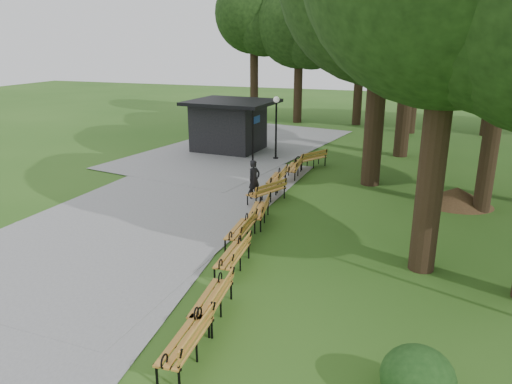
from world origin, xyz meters
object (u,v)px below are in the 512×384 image
(kiosk, at_px, (229,125))
(bench_3, at_px, (241,229))
(dirt_mound, at_px, (457,196))
(bench_6, at_px, (276,178))
(bench_0, at_px, (186,341))
(bench_1, at_px, (211,299))
(bench_2, at_px, (232,255))
(bench_8, at_px, (311,159))
(lamp_post, at_px, (276,115))
(bench_4, at_px, (258,211))
(person, at_px, (254,180))
(bench_7, at_px, (293,167))
(bench_5, at_px, (266,191))

(kiosk, height_order, bench_3, kiosk)
(dirt_mound, xyz_separation_m, bench_3, (-6.43, -6.17, 0.10))
(bench_6, bearing_deg, bench_0, 3.90)
(bench_1, bearing_deg, bench_2, -175.41)
(dirt_mound, distance_m, bench_1, 11.67)
(bench_0, distance_m, bench_1, 1.63)
(bench_8, bearing_deg, bench_6, 22.61)
(lamp_post, relative_size, bench_3, 1.73)
(kiosk, bearing_deg, bench_6, -48.10)
(dirt_mound, height_order, bench_4, bench_4)
(bench_0, bearing_deg, bench_8, -179.30)
(person, xyz_separation_m, bench_3, (1.09, -4.25, -0.34))
(bench_0, xyz_separation_m, bench_7, (-1.59, 13.63, 0.00))
(dirt_mound, bearing_deg, bench_7, 165.94)
(bench_3, xyz_separation_m, bench_4, (-0.06, 1.81, 0.00))
(bench_3, bearing_deg, kiosk, -159.59)
(bench_0, relative_size, bench_1, 1.00)
(bench_5, bearing_deg, bench_4, 34.67)
(bench_3, bearing_deg, bench_8, 176.95)
(bench_1, height_order, bench_7, same)
(kiosk, height_order, dirt_mound, kiosk)
(bench_1, height_order, bench_2, same)
(person, relative_size, kiosk, 0.34)
(kiosk, relative_size, dirt_mound, 2.01)
(bench_2, bearing_deg, bench_4, -175.82)
(bench_1, xyz_separation_m, bench_5, (-1.38, 8.10, 0.00))
(person, height_order, bench_2, person)
(person, height_order, bench_1, person)
(kiosk, distance_m, dirt_mound, 13.29)
(bench_4, bearing_deg, bench_8, 170.69)
(bench_3, bearing_deg, lamp_post, -172.07)
(bench_0, height_order, bench_8, same)
(bench_2, height_order, bench_8, same)
(person, xyz_separation_m, kiosk, (-4.34, 7.81, 0.65))
(bench_2, bearing_deg, bench_3, -169.59)
(bench_6, bearing_deg, lamp_post, -167.07)
(bench_2, relative_size, bench_6, 1.00)
(bench_4, relative_size, bench_5, 1.00)
(lamp_post, height_order, bench_6, lamp_post)
(dirt_mound, distance_m, bench_8, 7.49)
(person, xyz_separation_m, bench_4, (1.02, -2.44, -0.34))
(dirt_mound, height_order, bench_5, bench_5)
(person, distance_m, bench_3, 4.40)
(kiosk, bearing_deg, bench_0, -65.67)
(person, bearing_deg, bench_3, -138.99)
(bench_0, distance_m, bench_3, 5.83)
(bench_0, bearing_deg, bench_4, -175.10)
(kiosk, distance_m, lamp_post, 3.51)
(bench_1, distance_m, bench_7, 12.09)
(bench_2, xyz_separation_m, bench_5, (-0.96, 5.80, 0.00))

